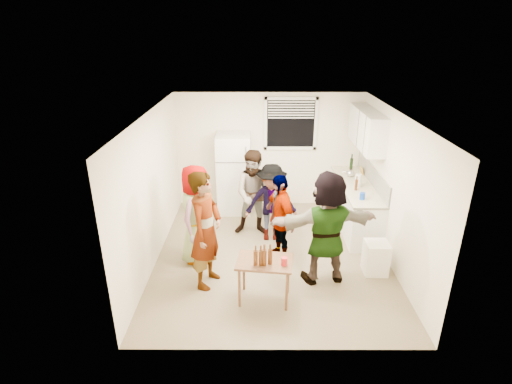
{
  "coord_description": "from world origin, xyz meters",
  "views": [
    {
      "loc": [
        -0.26,
        -6.11,
        3.76
      ],
      "look_at": [
        -0.28,
        0.14,
        1.15
      ],
      "focal_mm": 28.0,
      "sensor_mm": 36.0,
      "label": 1
    }
  ],
  "objects_px": {
    "kettle": "(350,177)",
    "serving_table": "(264,299)",
    "guest_black": "(278,257)",
    "beer_bottle_table": "(264,265)",
    "beer_bottle_counter": "(356,190)",
    "wine_bottle": "(351,170)",
    "blue_cup": "(362,199)",
    "guest_back_left": "(255,233)",
    "guest_grey": "(199,259)",
    "red_cup": "(284,265)",
    "guest_stripe": "(209,282)",
    "guest_orange": "(323,278)",
    "trash_bin": "(376,259)",
    "guest_back_right": "(271,238)",
    "refrigerator": "(234,174)"
  },
  "relations": [
    {
      "from": "guest_stripe",
      "to": "guest_orange",
      "type": "bearing_deg",
      "value": -68.36
    },
    {
      "from": "blue_cup",
      "to": "guest_grey",
      "type": "height_order",
      "value": "blue_cup"
    },
    {
      "from": "blue_cup",
      "to": "guest_orange",
      "type": "height_order",
      "value": "blue_cup"
    },
    {
      "from": "guest_black",
      "to": "guest_back_left",
      "type": "bearing_deg",
      "value": -179.38
    },
    {
      "from": "serving_table",
      "to": "guest_black",
      "type": "bearing_deg",
      "value": 77.04
    },
    {
      "from": "blue_cup",
      "to": "guest_black",
      "type": "relative_size",
      "value": 0.08
    },
    {
      "from": "kettle",
      "to": "guest_black",
      "type": "bearing_deg",
      "value": -109.65
    },
    {
      "from": "beer_bottle_counter",
      "to": "guest_grey",
      "type": "relative_size",
      "value": 0.12
    },
    {
      "from": "beer_bottle_table",
      "to": "red_cup",
      "type": "height_order",
      "value": "beer_bottle_table"
    },
    {
      "from": "kettle",
      "to": "blue_cup",
      "type": "bearing_deg",
      "value": -68.56
    },
    {
      "from": "refrigerator",
      "to": "guest_orange",
      "type": "relative_size",
      "value": 0.93
    },
    {
      "from": "kettle",
      "to": "guest_back_left",
      "type": "relative_size",
      "value": 0.13
    },
    {
      "from": "guest_stripe",
      "to": "guest_orange",
      "type": "distance_m",
      "value": 1.83
    },
    {
      "from": "kettle",
      "to": "guest_black",
      "type": "height_order",
      "value": "kettle"
    },
    {
      "from": "refrigerator",
      "to": "trash_bin",
      "type": "distance_m",
      "value": 3.47
    },
    {
      "from": "guest_back_right",
      "to": "guest_black",
      "type": "relative_size",
      "value": 0.97
    },
    {
      "from": "kettle",
      "to": "serving_table",
      "type": "relative_size",
      "value": 0.28
    },
    {
      "from": "guest_back_left",
      "to": "red_cup",
      "type": "bearing_deg",
      "value": -76.2
    },
    {
      "from": "beer_bottle_counter",
      "to": "blue_cup",
      "type": "bearing_deg",
      "value": -88.16
    },
    {
      "from": "beer_bottle_table",
      "to": "guest_black",
      "type": "height_order",
      "value": "beer_bottle_table"
    },
    {
      "from": "guest_grey",
      "to": "red_cup",
      "type": "bearing_deg",
      "value": -113.83
    },
    {
      "from": "red_cup",
      "to": "guest_black",
      "type": "height_order",
      "value": "red_cup"
    },
    {
      "from": "guest_back_left",
      "to": "guest_stripe",
      "type": "bearing_deg",
      "value": -111.07
    },
    {
      "from": "beer_bottle_counter",
      "to": "guest_black",
      "type": "distance_m",
      "value": 1.96
    },
    {
      "from": "refrigerator",
      "to": "blue_cup",
      "type": "distance_m",
      "value": 2.79
    },
    {
      "from": "kettle",
      "to": "red_cup",
      "type": "height_order",
      "value": "kettle"
    },
    {
      "from": "beer_bottle_counter",
      "to": "guest_grey",
      "type": "distance_m",
      "value": 3.16
    },
    {
      "from": "serving_table",
      "to": "guest_back_right",
      "type": "xyz_separation_m",
      "value": [
        0.15,
        1.85,
        0.0
      ]
    },
    {
      "from": "blue_cup",
      "to": "red_cup",
      "type": "xyz_separation_m",
      "value": [
        -1.49,
        -1.76,
        -0.23
      ]
    },
    {
      "from": "trash_bin",
      "to": "guest_back_right",
      "type": "xyz_separation_m",
      "value": [
        -1.67,
        1.13,
        -0.25
      ]
    },
    {
      "from": "guest_grey",
      "to": "guest_black",
      "type": "xyz_separation_m",
      "value": [
        1.39,
        0.05,
        0.0
      ]
    },
    {
      "from": "refrigerator",
      "to": "kettle",
      "type": "height_order",
      "value": "refrigerator"
    },
    {
      "from": "blue_cup",
      "to": "guest_orange",
      "type": "xyz_separation_m",
      "value": [
        -0.81,
        -1.12,
        -0.9
      ]
    },
    {
      "from": "beer_bottle_counter",
      "to": "guest_orange",
      "type": "relative_size",
      "value": 0.11
    },
    {
      "from": "kettle",
      "to": "beer_bottle_counter",
      "type": "xyz_separation_m",
      "value": [
        -0.05,
        -0.73,
        -0.0
      ]
    },
    {
      "from": "kettle",
      "to": "trash_bin",
      "type": "distance_m",
      "value": 2.2
    },
    {
      "from": "red_cup",
      "to": "guest_stripe",
      "type": "bearing_deg",
      "value": 155.11
    },
    {
      "from": "wine_bottle",
      "to": "blue_cup",
      "type": "height_order",
      "value": "wine_bottle"
    },
    {
      "from": "wine_bottle",
      "to": "trash_bin",
      "type": "relative_size",
      "value": 0.49
    },
    {
      "from": "beer_bottle_counter",
      "to": "guest_grey",
      "type": "height_order",
      "value": "beer_bottle_counter"
    },
    {
      "from": "guest_grey",
      "to": "guest_stripe",
      "type": "bearing_deg",
      "value": -143.05
    },
    {
      "from": "guest_stripe",
      "to": "red_cup",
      "type": "bearing_deg",
      "value": -96.53
    },
    {
      "from": "red_cup",
      "to": "guest_black",
      "type": "distance_m",
      "value": 1.44
    },
    {
      "from": "red_cup",
      "to": "guest_back_left",
      "type": "xyz_separation_m",
      "value": [
        -0.41,
        2.17,
        -0.67
      ]
    },
    {
      "from": "guest_back_left",
      "to": "guest_back_right",
      "type": "relative_size",
      "value": 1.12
    },
    {
      "from": "kettle",
      "to": "serving_table",
      "type": "height_order",
      "value": "kettle"
    },
    {
      "from": "beer_bottle_table",
      "to": "beer_bottle_counter",
      "type": "bearing_deg",
      "value": 51.38
    },
    {
      "from": "beer_bottle_counter",
      "to": "guest_stripe",
      "type": "relative_size",
      "value": 0.11
    },
    {
      "from": "beer_bottle_counter",
      "to": "guest_back_left",
      "type": "bearing_deg",
      "value": -179.32
    },
    {
      "from": "guest_back_left",
      "to": "serving_table",
      "type": "bearing_deg",
      "value": -83.03
    }
  ]
}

